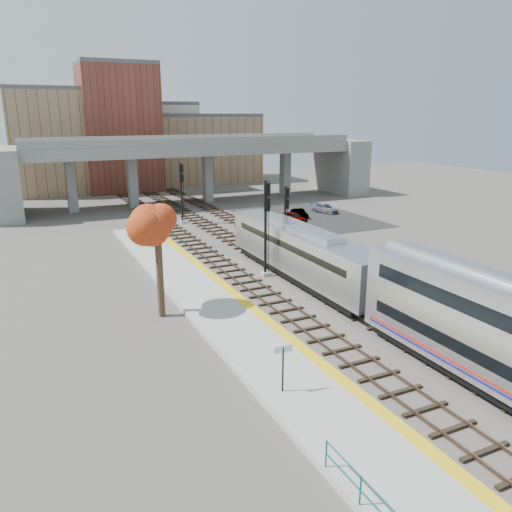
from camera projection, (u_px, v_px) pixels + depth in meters
name	position (u px, v px, depth m)	size (l,w,h in m)	color
ground	(346.00, 315.00, 32.32)	(160.00, 160.00, 0.00)	#47423D
platform	(244.00, 333.00, 29.28)	(4.50, 60.00, 0.35)	#9E9E99
yellow_strip	(273.00, 324.00, 30.01)	(0.70, 60.00, 0.01)	yellow
tracks	(271.00, 262.00, 43.54)	(10.70, 95.00, 0.25)	black
overpass	(194.00, 162.00, 71.83)	(54.00, 12.00, 9.50)	slate
buildings_far	(135.00, 141.00, 88.49)	(43.00, 21.00, 20.60)	#957556
parking_lot	(308.00, 218.00, 62.40)	(14.00, 18.00, 0.04)	black
locomotive	(301.00, 251.00, 38.68)	(3.02, 19.05, 4.10)	#A8AAB2
signal_mast_near	(266.00, 229.00, 39.05)	(0.60, 0.64, 7.65)	#9E9E99
signal_mast_mid	(285.00, 224.00, 44.72)	(0.60, 0.64, 6.42)	#9E9E99
signal_mast_far	(182.00, 194.00, 58.34)	(0.60, 0.64, 7.10)	#9E9E99
station_sign	(283.00, 359.00, 22.38)	(0.90, 0.14, 2.27)	black
tree	(157.00, 229.00, 30.60)	(3.60, 3.60, 7.74)	#382619
car_a	(293.00, 217.00, 59.41)	(1.50, 3.72, 1.27)	#99999E
car_b	(299.00, 213.00, 62.28)	(1.13, 3.24, 1.07)	#99999E
car_c	(325.00, 208.00, 65.47)	(1.61, 3.95, 1.15)	#99999E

